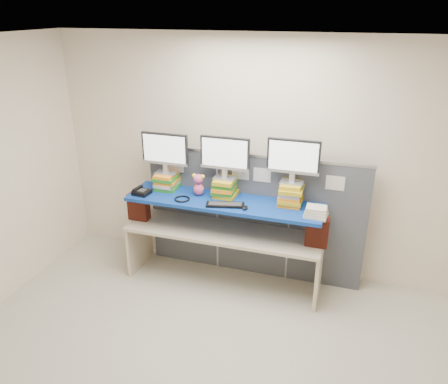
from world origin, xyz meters
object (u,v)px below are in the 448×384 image
(monitor_right, at_px, (293,159))
(keyboard, at_px, (225,205))
(monitor_left, at_px, (165,151))
(blue_board, at_px, (224,202))
(desk_phone, at_px, (141,192))
(desk, at_px, (224,240))
(monitor_center, at_px, (225,155))

(monitor_right, xyz_separation_m, keyboard, (-0.67, -0.26, -0.51))
(keyboard, bearing_deg, monitor_left, 149.31)
(blue_board, height_order, desk_phone, desk_phone)
(monitor_left, relative_size, keyboard, 1.29)
(desk, distance_m, monitor_right, 1.26)
(blue_board, xyz_separation_m, desk_phone, (-0.96, -0.12, 0.05))
(keyboard, bearing_deg, monitor_right, 7.73)
(monitor_left, relative_size, monitor_center, 1.00)
(desk, distance_m, blue_board, 0.48)
(blue_board, xyz_separation_m, monitor_right, (0.72, 0.12, 0.54))
(desk, bearing_deg, monitor_left, 170.97)
(keyboard, bearing_deg, desk, 99.44)
(blue_board, distance_m, keyboard, 0.15)
(desk, distance_m, desk_phone, 1.10)
(blue_board, height_order, monitor_right, monitor_right)
(desk, relative_size, monitor_left, 4.04)
(monitor_left, xyz_separation_m, monitor_right, (1.47, 0.01, 0.06))
(blue_board, height_order, monitor_left, monitor_left)
(desk, bearing_deg, desk_phone, -172.83)
(monitor_right, height_order, desk_phone, monitor_right)
(desk, xyz_separation_m, desk_phone, (-0.96, -0.12, 0.53))
(monitor_center, bearing_deg, monitor_right, 0.00)
(monitor_left, height_order, monitor_center, monitor_center)
(monitor_center, xyz_separation_m, monitor_right, (0.75, 0.00, 0.04))
(desk, relative_size, desk_phone, 11.37)
(desk, height_order, monitor_right, monitor_right)
(blue_board, xyz_separation_m, monitor_left, (-0.75, 0.12, 0.49))
(monitor_left, distance_m, keyboard, 0.96)
(monitor_right, bearing_deg, blue_board, -170.68)
(desk, xyz_separation_m, monitor_left, (-0.75, 0.12, 0.97))
(blue_board, height_order, keyboard, keyboard)
(monitor_left, relative_size, desk_phone, 2.81)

